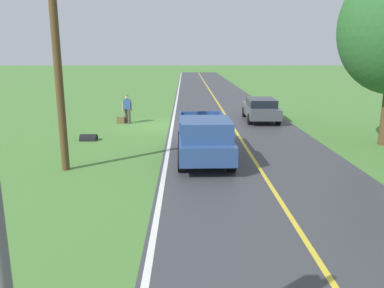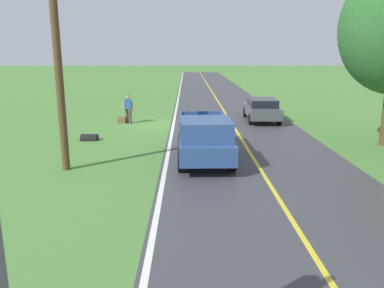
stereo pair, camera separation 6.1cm
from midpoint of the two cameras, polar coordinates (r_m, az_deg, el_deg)
The scene contains 10 objects.
ground_plane at distance 22.80m, azimuth -5.50°, elevation 2.76°, with size 200.00×200.00×0.00m, color #4C7F38.
road_surface at distance 22.89m, azimuth 5.89°, elevation 2.80°, with size 7.44×120.00×0.00m, color #3D3D42.
lane_edge_line at distance 22.74m, azimuth -3.02°, elevation 2.79°, with size 0.16×117.60×0.00m, color silver.
lane_centre_line at distance 22.89m, azimuth 5.89°, elevation 2.80°, with size 0.14×117.60×0.00m, color gold.
hitchhiker_walking at distance 23.62m, azimuth -9.66°, elevation 5.42°, with size 0.62×0.51×1.75m.
suitcase_carried at distance 23.73m, azimuth -10.62°, elevation 3.51°, with size 0.20×0.46×0.40m, color brown.
pickup_truck_passing at distance 15.17m, azimuth 1.72°, elevation 1.05°, with size 2.16×5.43×1.82m.
sedan_near_oncoming at distance 24.59m, azimuth 10.11°, elevation 5.18°, with size 2.04×4.46×1.41m.
utility_pole_roadside at distance 14.37m, azimuth -19.57°, elevation 12.42°, with size 0.28×0.28×8.31m, color brown.
drainage_culvert at distance 19.61m, azimuth -15.18°, elevation 0.56°, with size 0.60×0.60×0.80m, color black.
Camera 1 is at (-1.76, 22.32, 4.26)m, focal length 35.87 mm.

